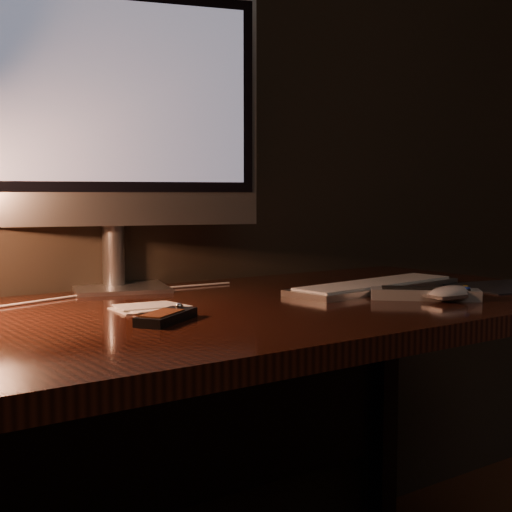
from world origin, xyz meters
TOP-DOWN VIEW (x-y plane):
  - desk at (0.00, 1.93)m, footprint 1.60×0.75m
  - monitor at (-0.08, 2.18)m, footprint 0.61×0.23m
  - keyboard at (0.39, 1.87)m, footprint 0.48×0.18m
  - mousepad at (0.67, 1.72)m, footprint 0.27×0.23m
  - mouse at (0.40, 1.65)m, footprint 0.12×0.07m
  - media_remote at (-0.19, 1.77)m, footprint 0.14×0.12m
  - tv_remote at (0.37, 1.70)m, footprint 0.20×0.19m
  - papers at (-0.15, 1.91)m, footprint 0.14×0.09m
  - cable at (-0.10, 2.12)m, footprint 0.56×0.06m

SIDE VIEW (x-z plane):
  - desk at x=0.00m, z-range 0.25..1.00m
  - mousepad at x=0.67m, z-range 0.75..0.75m
  - cable at x=-0.10m, z-range 0.75..0.75m
  - papers at x=-0.15m, z-range 0.75..0.76m
  - keyboard at x=0.39m, z-range 0.75..0.77m
  - media_remote at x=-0.19m, z-range 0.75..0.77m
  - mouse at x=0.40m, z-range 0.75..0.77m
  - tv_remote at x=0.37m, z-range 0.75..0.78m
  - monitor at x=-0.08m, z-range 0.81..1.47m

